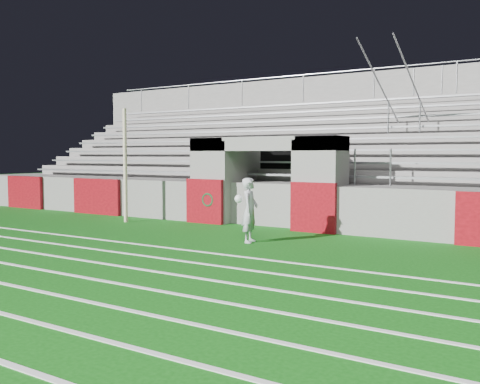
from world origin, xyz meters
The scene contains 6 objects.
ground centered at (0.00, 0.00, 0.00)m, with size 90.00×90.00×0.00m, color #0D520E.
field_post centered at (-4.06, 1.89, 1.75)m, with size 0.12×0.12×3.51m, color beige.
field_markings centered at (0.00, -5.00, 0.01)m, with size 28.00×8.09×0.01m.
stadium_structure centered at (0.00, 7.97, 1.49)m, with size 26.00×8.48×5.42m.
goalkeeper_with_ball centered at (1.20, 0.65, 0.78)m, with size 0.60×0.64×1.54m.
hose_coil centered at (-1.64, 2.93, 0.79)m, with size 0.54×0.14×0.58m.
Camera 1 is at (7.78, -10.13, 2.09)m, focal length 40.00 mm.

